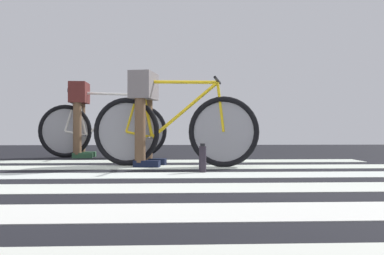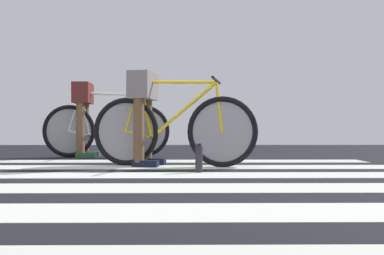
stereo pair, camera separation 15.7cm
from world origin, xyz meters
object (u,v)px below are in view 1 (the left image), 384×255
cyclist_1_of_2 (144,105)px  bicycle_2_of_2 (103,129)px  cyclist_2_of_2 (80,109)px  water_bottle (203,159)px  bicycle_1_of_2 (174,129)px

cyclist_1_of_2 → bicycle_2_of_2: (-0.66, 1.38, -0.25)m
cyclist_1_of_2 → cyclist_2_of_2: 1.68m
cyclist_2_of_2 → water_bottle: bearing=-55.2°
bicycle_1_of_2 → cyclist_2_of_2: size_ratio=1.68×
cyclist_1_of_2 → bicycle_2_of_2: bearing=127.2°
bicycle_1_of_2 → cyclist_1_of_2: (-0.30, 0.06, 0.25)m
bicycle_1_of_2 → cyclist_1_of_2: bearing=-180.0°
bicycle_2_of_2 → bicycle_1_of_2: bearing=-58.2°
cyclist_1_of_2 → water_bottle: (0.56, -0.68, -0.51)m
cyclist_1_of_2 → bicycle_2_of_2: size_ratio=0.56×
bicycle_1_of_2 → water_bottle: 0.72m
bicycle_2_of_2 → cyclist_2_of_2: (-0.31, -0.01, 0.27)m
water_bottle → cyclist_2_of_2: bearing=126.8°
water_bottle → bicycle_2_of_2: bearing=120.7°
bicycle_2_of_2 → water_bottle: bicycle_2_of_2 is taller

